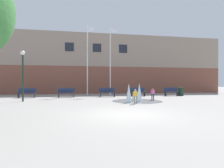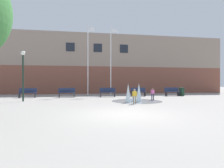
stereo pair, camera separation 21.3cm
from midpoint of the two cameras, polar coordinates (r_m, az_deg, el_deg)
The scene contains 14 objects.
ground_plane at distance 7.86m, azimuth 4.84°, elevation -9.77°, with size 100.00×100.00×0.00m, color gray.
library_building at distance 26.00m, azimuth -4.95°, elevation 6.02°, with size 36.00×6.05×7.95m.
splash_fountain at distance 12.84m, azimuth 7.73°, elevation -3.48°, with size 3.83×3.83×1.38m.
park_bench_far_left at distance 18.28m, azimuth -25.53°, elevation -2.56°, with size 1.60×0.44×0.91m.
park_bench_under_left_flagpole at distance 17.45m, azimuth -14.21°, elevation -2.67°, with size 1.60×0.44×0.91m.
park_bench_under_right_flagpole at distance 17.55m, azimuth -1.08°, elevation -2.65°, with size 1.60×0.44×0.91m.
park_bench_near_trashcan at distance 18.54m, azimuth 8.93°, elevation -2.50°, with size 1.60×0.44×0.91m.
park_bench_far_right at distance 19.78m, azimuth 19.28°, elevation -2.33°, with size 1.60×0.44×0.91m.
child_with_pink_shirt at distance 14.36m, azimuth 13.54°, elevation -2.90°, with size 0.31×0.23×0.99m.
child_in_fountain at distance 11.64m, azimuth 7.91°, elevation -3.64°, with size 0.31×0.21×0.99m.
flagpole_left at distance 19.68m, azimuth -7.47°, elevation 8.61°, with size 0.80×0.10×7.97m.
flagpole_right at distance 19.91m, azimuth 0.00°, elevation 8.49°, with size 0.80×0.10×7.95m.
lamp_post_left_lane at distance 14.75m, azimuth -26.69°, elevation 4.59°, with size 0.32×0.32×3.80m.
trash_can at distance 20.48m, azimuth 22.09°, elevation -2.33°, with size 0.56×0.56×0.90m, color #193323.
Camera 2 is at (-1.76, -7.53, 1.37)m, focal length 28.00 mm.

